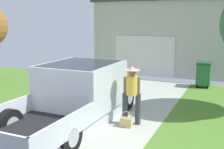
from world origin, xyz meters
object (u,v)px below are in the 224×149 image
at_px(handbag, 126,122).
at_px(house_with_garage, 183,27).
at_px(pickup_truck, 78,96).
at_px(wheeled_trash_bin, 204,74).
at_px(person_with_hat, 132,92).

height_order(handbag, house_with_garage, house_with_garage).
relative_size(pickup_truck, wheeled_trash_bin, 5.10).
height_order(person_with_hat, handbag, person_with_hat).
relative_size(pickup_truck, person_with_hat, 3.33).
distance_m(person_with_hat, wheeled_trash_bin, 5.75).
relative_size(handbag, house_with_garage, 0.05).
height_order(person_with_hat, wheeled_trash_bin, person_with_hat).
bearing_deg(person_with_hat, house_with_garage, -104.54).
bearing_deg(handbag, pickup_truck, -174.43).
distance_m(pickup_truck, person_with_hat, 1.56).
bearing_deg(pickup_truck, handbag, 6.24).
relative_size(person_with_hat, handbag, 3.76).
distance_m(handbag, wheeled_trash_bin, 6.02).
bearing_deg(pickup_truck, wheeled_trash_bin, 65.10).
bearing_deg(handbag, house_with_garage, 91.75).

